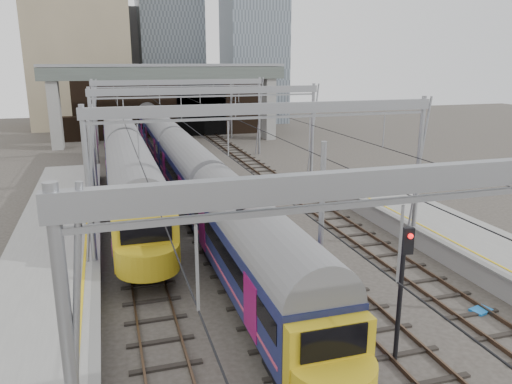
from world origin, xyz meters
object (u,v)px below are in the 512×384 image
object	(u,v)px
train_main	(175,153)
signal_near_left	(240,238)
train_second	(126,161)
signal_near_centre	(403,278)

from	to	relation	value
train_main	signal_near_left	world-z (taller)	signal_near_left
train_second	signal_near_left	size ratio (longest dim) A/B	6.71
train_main	train_second	distance (m)	5.20
train_main	train_second	bearing A→B (deg)	-140.30
train_main	signal_near_left	bearing A→B (deg)	-91.69
train_second	signal_near_left	world-z (taller)	signal_near_left
signal_near_left	signal_near_centre	world-z (taller)	signal_near_left
train_second	signal_near_centre	xyz separation A→B (m)	(7.44, -24.39, 0.46)
train_second	signal_near_left	distance (m)	19.99
train_second	signal_near_centre	world-z (taller)	train_second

